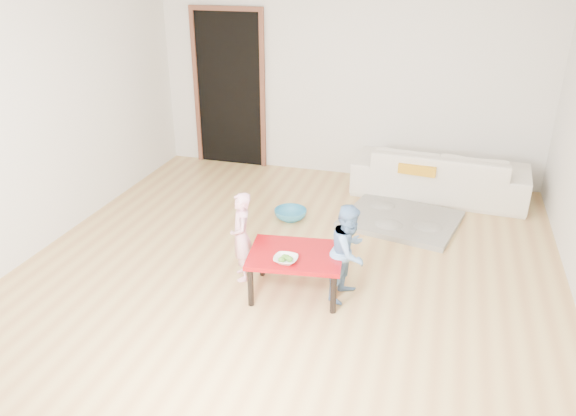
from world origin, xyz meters
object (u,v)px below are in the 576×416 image
at_px(bowl, 286,260).
at_px(red_table, 296,273).
at_px(child_blue, 349,252).
at_px(child_pink, 241,237).
at_px(basin, 291,214).
at_px(sofa, 440,173).

bearing_deg(bowl, red_table, 77.13).
xyz_separation_m(bowl, child_blue, (0.48, 0.26, 0.01)).
xyz_separation_m(child_pink, basin, (0.08, 1.31, -0.36)).
bearing_deg(bowl, child_blue, 28.30).
height_order(child_pink, basin, child_pink).
xyz_separation_m(sofa, child_blue, (-0.66, -2.50, 0.13)).
distance_m(sofa, basin, 1.95).
xyz_separation_m(sofa, red_table, (-1.10, -2.58, -0.10)).
height_order(child_pink, child_blue, child_blue).
relative_size(sofa, child_blue, 2.38).
relative_size(bowl, basin, 0.54).
distance_m(sofa, child_blue, 2.59).
distance_m(red_table, child_blue, 0.50).
bearing_deg(sofa, red_table, 70.61).
distance_m(sofa, red_table, 2.81).
distance_m(sofa, bowl, 2.99).
distance_m(sofa, child_pink, 2.96).
xyz_separation_m(child_pink, child_blue, (0.98, -0.03, 0.01)).
height_order(red_table, bowl, bowl).
relative_size(sofa, basin, 5.63).
bearing_deg(basin, sofa, 36.66).
bearing_deg(basin, child_blue, -56.27).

